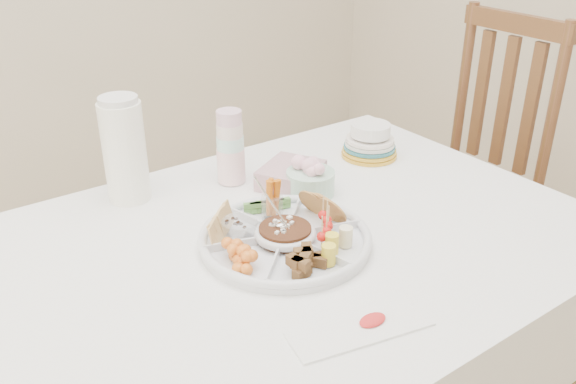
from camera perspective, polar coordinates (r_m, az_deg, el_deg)
dining_table at (r=1.61m, az=-1.38°, el=-16.38°), size 1.52×1.02×0.76m
chair at (r=2.24m, az=15.67°, el=1.41°), size 0.48×0.48×1.11m
party_tray at (r=1.36m, az=-0.27°, el=-4.17°), size 0.48×0.48×0.04m
bean_dip at (r=1.36m, az=-0.27°, el=-3.90°), size 0.15×0.15×0.04m
tortillas at (r=1.44m, az=3.22°, el=-1.44°), size 0.12×0.12×0.06m
carrot_cucumber at (r=1.45m, az=-1.85°, el=-0.24°), size 0.13×0.13×0.09m
pita_raisins at (r=1.38m, az=-5.57°, el=-2.81°), size 0.14×0.14×0.06m
cherries at (r=1.27m, az=-4.23°, el=-5.88°), size 0.15×0.15×0.05m
granola_chunks at (r=1.25m, az=1.56°, el=-6.56°), size 0.12×0.12×0.04m
banana_tomato at (r=1.32m, az=5.24°, el=-3.40°), size 0.12×0.12×0.08m
cup_stack at (r=1.62m, az=-5.42°, el=4.29°), size 0.09×0.09×0.21m
thermos at (r=1.57m, az=-15.08°, el=3.96°), size 0.13×0.13×0.28m
flower_bowl at (r=1.57m, az=2.11°, el=1.40°), size 0.15×0.15×0.09m
napkin_stack at (r=1.63m, az=0.29°, el=1.55°), size 0.21×0.20×0.05m
plate_stack at (r=1.81m, az=7.67°, el=4.88°), size 0.18×0.18×0.11m
placemat at (r=1.14m, az=6.76°, el=-12.60°), size 0.28×0.14×0.01m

